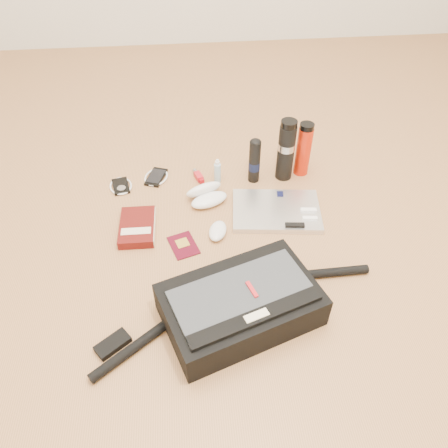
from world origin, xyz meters
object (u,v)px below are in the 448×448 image
Objects in this scene: messenger_bag at (240,305)px; laptop at (277,211)px; thermos_black at (286,150)px; book at (138,227)px; thermos_red at (304,149)px.

laptop is at bearing 46.93° from messenger_bag.
laptop is 1.35× the size of thermos_black.
laptop is at bearing 5.78° from book.
thermos_black reaches higher than laptop.
book is at bearing 109.35° from messenger_bag.
book is 0.72m from thermos_black.
thermos_black is at bearing 25.26° from book.
book is 0.80m from thermos_red.
thermos_black is at bearing 49.02° from messenger_bag.
laptop is 0.57m from book.
messenger_bag is 2.48× the size of laptop.
messenger_bag is at bearing -111.77° from thermos_black.
thermos_red is at bearing 15.72° from thermos_black.
laptop is (0.22, 0.49, -0.05)m from messenger_bag.
book is at bearing -155.74° from thermos_black.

